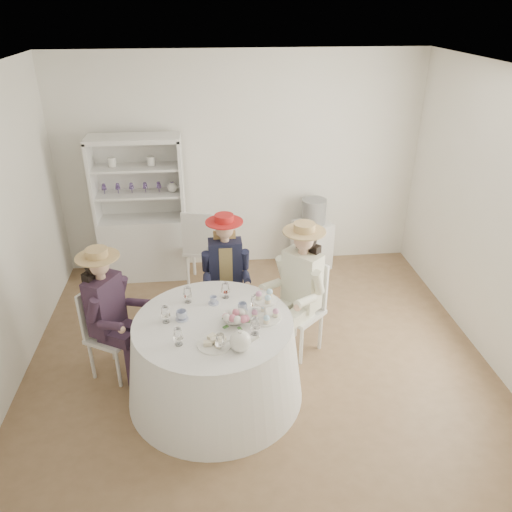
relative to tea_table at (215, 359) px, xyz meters
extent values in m
plane|color=brown|center=(0.43, 0.54, -0.39)|extent=(4.50, 4.50, 0.00)
plane|color=white|center=(0.43, 0.54, 2.31)|extent=(4.50, 4.50, 0.00)
plane|color=white|center=(0.43, 2.54, 0.96)|extent=(4.50, 0.00, 4.50)
plane|color=white|center=(0.43, -1.46, 0.96)|extent=(4.50, 0.00, 4.50)
plane|color=white|center=(2.68, 0.54, 0.96)|extent=(0.00, 4.50, 4.50)
cone|color=white|center=(0.00, 0.00, -0.01)|extent=(1.56, 1.56, 0.76)
cylinder|color=white|center=(0.00, 0.00, 0.38)|extent=(1.36, 1.36, 0.02)
cube|color=silver|center=(-0.81, 2.27, 0.01)|extent=(1.13, 0.63, 0.80)
cube|color=silver|center=(-0.81, 2.44, 0.90)|extent=(1.05, 0.27, 0.98)
cube|color=silver|center=(-0.81, 2.27, 1.39)|extent=(1.13, 0.63, 0.05)
cube|color=silver|center=(-1.33, 2.27, 0.90)|extent=(0.12, 0.40, 0.98)
cube|color=silver|center=(-0.30, 2.27, 0.90)|extent=(0.12, 0.40, 0.98)
cube|color=silver|center=(-0.81, 2.27, 0.72)|extent=(1.05, 0.57, 0.03)
cube|color=silver|center=(-0.81, 2.27, 1.05)|extent=(1.05, 0.57, 0.03)
sphere|color=white|center=(-0.41, 2.27, 0.79)|extent=(0.12, 0.12, 0.12)
cube|color=silver|center=(1.34, 2.29, -0.07)|extent=(0.53, 0.53, 0.63)
cylinder|color=black|center=(1.34, 2.29, 0.40)|extent=(0.32, 0.32, 0.31)
cube|color=silver|center=(-0.94, 0.38, 0.03)|extent=(0.51, 0.51, 0.04)
cylinder|color=silver|center=(-0.88, 0.17, -0.18)|extent=(0.03, 0.03, 0.41)
cylinder|color=silver|center=(-0.73, 0.43, -0.18)|extent=(0.03, 0.03, 0.41)
cylinder|color=silver|center=(-1.14, 0.32, -0.18)|extent=(0.03, 0.03, 0.41)
cylinder|color=silver|center=(-0.99, 0.58, -0.18)|extent=(0.03, 0.03, 0.41)
cube|color=silver|center=(-1.08, 0.46, 0.29)|extent=(0.20, 0.32, 0.47)
cube|color=black|center=(-0.95, 0.39, 0.38)|extent=(0.33, 0.39, 0.54)
cube|color=black|center=(-0.88, 0.25, 0.11)|extent=(0.34, 0.26, 0.11)
cylinder|color=black|center=(-0.76, 0.18, -0.17)|extent=(0.09, 0.09, 0.43)
cylinder|color=black|center=(-1.01, 0.20, 0.45)|extent=(0.18, 0.15, 0.26)
cube|color=black|center=(-0.80, 0.40, 0.11)|extent=(0.34, 0.26, 0.11)
cylinder|color=black|center=(-0.68, 0.33, -0.17)|extent=(0.09, 0.09, 0.43)
cylinder|color=black|center=(-0.82, 0.54, 0.45)|extent=(0.18, 0.15, 0.26)
cylinder|color=#D8A889|center=(-0.95, 0.39, 0.67)|extent=(0.08, 0.08, 0.07)
sphere|color=#D8A889|center=(-0.95, 0.39, 0.77)|extent=(0.18, 0.18, 0.18)
sphere|color=black|center=(-0.99, 0.41, 0.76)|extent=(0.18, 0.18, 0.18)
cube|color=black|center=(-1.02, 0.42, 0.54)|extent=(0.18, 0.23, 0.36)
cylinder|color=tan|center=(-0.95, 0.39, 0.86)|extent=(0.37, 0.37, 0.01)
cylinder|color=tan|center=(-0.95, 0.39, 0.90)|extent=(0.19, 0.19, 0.07)
cube|color=silver|center=(0.16, 1.00, 0.03)|extent=(0.38, 0.38, 0.04)
cylinder|color=silver|center=(0.01, 0.85, -0.18)|extent=(0.03, 0.03, 0.41)
cylinder|color=silver|center=(0.31, 0.85, -0.18)|extent=(0.03, 0.03, 0.41)
cylinder|color=silver|center=(0.00, 1.15, -0.18)|extent=(0.03, 0.03, 0.41)
cylinder|color=silver|center=(0.30, 1.15, -0.18)|extent=(0.03, 0.03, 0.41)
cube|color=silver|center=(0.15, 1.17, 0.29)|extent=(0.36, 0.03, 0.47)
cube|color=#1A1D35|center=(0.15, 1.02, 0.38)|extent=(0.34, 0.19, 0.54)
cube|color=tan|center=(0.15, 1.02, 0.38)|extent=(0.13, 0.21, 0.47)
cube|color=#1A1D35|center=(0.07, 0.88, 0.11)|extent=(0.12, 0.32, 0.11)
cylinder|color=#1A1D35|center=(0.07, 0.75, -0.17)|extent=(0.09, 0.09, 0.43)
cylinder|color=#1A1D35|center=(-0.04, 0.98, 0.45)|extent=(0.08, 0.16, 0.26)
cube|color=#1A1D35|center=(0.24, 0.88, 0.11)|extent=(0.12, 0.32, 0.11)
cylinder|color=#1A1D35|center=(0.24, 0.75, -0.17)|extent=(0.09, 0.09, 0.43)
cylinder|color=#1A1D35|center=(0.35, 0.98, 0.45)|extent=(0.08, 0.16, 0.26)
cylinder|color=#D8A889|center=(0.15, 1.02, 0.67)|extent=(0.08, 0.08, 0.08)
sphere|color=#D8A889|center=(0.15, 1.02, 0.77)|extent=(0.18, 0.18, 0.18)
sphere|color=tan|center=(0.15, 1.06, 0.76)|extent=(0.18, 0.18, 0.18)
cube|color=tan|center=(0.15, 1.09, 0.54)|extent=(0.23, 0.08, 0.36)
cylinder|color=red|center=(0.15, 1.02, 0.86)|extent=(0.38, 0.38, 0.01)
cylinder|color=red|center=(0.15, 1.02, 0.90)|extent=(0.19, 0.19, 0.08)
cube|color=silver|center=(0.85, 0.55, 0.06)|extent=(0.56, 0.56, 0.04)
cylinder|color=silver|center=(0.62, 0.56, -0.17)|extent=(0.04, 0.04, 0.44)
cylinder|color=silver|center=(0.84, 0.32, -0.17)|extent=(0.04, 0.04, 0.44)
cylinder|color=silver|center=(0.86, 0.77, -0.17)|extent=(0.04, 0.04, 0.44)
cylinder|color=silver|center=(1.07, 0.54, -0.17)|extent=(0.04, 0.04, 0.44)
cube|color=silver|center=(0.98, 0.67, 0.33)|extent=(0.28, 0.30, 0.50)
cube|color=silver|center=(0.86, 0.56, 0.43)|extent=(0.39, 0.40, 0.58)
cube|color=silver|center=(0.70, 0.53, 0.14)|extent=(0.34, 0.32, 0.12)
cylinder|color=silver|center=(0.60, 0.44, -0.16)|extent=(0.10, 0.10, 0.46)
cylinder|color=silver|center=(0.70, 0.68, 0.50)|extent=(0.19, 0.18, 0.27)
cube|color=silver|center=(0.82, 0.40, 0.14)|extent=(0.34, 0.32, 0.12)
cylinder|color=silver|center=(0.72, 0.31, -0.16)|extent=(0.10, 0.10, 0.46)
cylinder|color=silver|center=(0.97, 0.38, 0.50)|extent=(0.19, 0.18, 0.27)
cylinder|color=#D8A889|center=(0.86, 0.56, 0.73)|extent=(0.09, 0.09, 0.08)
sphere|color=#D8A889|center=(0.86, 0.56, 0.84)|extent=(0.19, 0.19, 0.19)
sphere|color=black|center=(0.90, 0.59, 0.83)|extent=(0.19, 0.19, 0.19)
cube|color=black|center=(0.92, 0.61, 0.59)|extent=(0.22, 0.23, 0.38)
cylinder|color=tan|center=(0.86, 0.56, 0.93)|extent=(0.40, 0.40, 0.01)
cylinder|color=tan|center=(0.86, 0.56, 0.97)|extent=(0.20, 0.20, 0.08)
cube|color=silver|center=(-0.08, 2.01, 0.08)|extent=(0.50, 0.50, 0.04)
cylinder|color=silver|center=(0.12, 2.14, -0.16)|extent=(0.04, 0.04, 0.46)
cylinder|color=silver|center=(-0.21, 2.21, -0.16)|extent=(0.04, 0.04, 0.46)
cylinder|color=silver|center=(0.05, 1.81, -0.16)|extent=(0.04, 0.04, 0.46)
cylinder|color=silver|center=(-0.28, 1.88, -0.16)|extent=(0.04, 0.04, 0.46)
cube|color=silver|center=(-0.12, 1.83, 0.36)|extent=(0.39, 0.12, 0.52)
imported|color=white|center=(-0.26, 0.06, 0.43)|extent=(0.11, 0.11, 0.08)
imported|color=white|center=(0.01, 0.28, 0.42)|extent=(0.07, 0.07, 0.06)
imported|color=white|center=(0.26, 0.14, 0.42)|extent=(0.10, 0.10, 0.06)
imported|color=white|center=(0.19, -0.02, 0.42)|extent=(0.24, 0.24, 0.05)
sphere|color=#CD6682|center=(0.24, -0.09, 0.48)|extent=(0.06, 0.06, 0.06)
sphere|color=white|center=(0.22, -0.06, 0.48)|extent=(0.06, 0.06, 0.06)
sphere|color=#CD6682|center=(0.19, -0.04, 0.48)|extent=(0.06, 0.06, 0.06)
sphere|color=white|center=(0.16, -0.04, 0.48)|extent=(0.06, 0.06, 0.06)
sphere|color=#CD6682|center=(0.13, -0.07, 0.48)|extent=(0.06, 0.06, 0.06)
sphere|color=white|center=(0.13, -0.11, 0.48)|extent=(0.06, 0.06, 0.06)
sphere|color=#CD6682|center=(0.16, -0.14, 0.48)|extent=(0.06, 0.06, 0.06)
sphere|color=white|center=(0.19, -0.15, 0.48)|extent=(0.06, 0.06, 0.06)
sphere|color=#CD6682|center=(0.22, -0.13, 0.48)|extent=(0.06, 0.06, 0.06)
sphere|color=white|center=(0.20, -0.39, 0.47)|extent=(0.17, 0.17, 0.17)
cylinder|color=white|center=(0.31, -0.39, 0.48)|extent=(0.10, 0.03, 0.08)
cylinder|color=white|center=(0.20, -0.39, 0.55)|extent=(0.04, 0.04, 0.02)
cylinder|color=white|center=(0.01, -0.31, 0.40)|extent=(0.28, 0.28, 0.01)
cube|color=beige|center=(-0.05, -0.33, 0.43)|extent=(0.07, 0.04, 0.03)
cube|color=beige|center=(0.01, -0.31, 0.44)|extent=(0.07, 0.06, 0.03)
cube|color=beige|center=(0.06, -0.29, 0.43)|extent=(0.08, 0.07, 0.03)
cube|color=beige|center=(-0.02, -0.27, 0.44)|extent=(0.08, 0.08, 0.03)
cube|color=beige|center=(0.04, -0.36, 0.43)|extent=(0.07, 0.08, 0.03)
cylinder|color=white|center=(0.44, 0.01, 0.40)|extent=(0.27, 0.27, 0.01)
cylinder|color=white|center=(0.44, 0.01, 0.48)|extent=(0.02, 0.02, 0.18)
cylinder|color=white|center=(0.44, 0.01, 0.57)|extent=(0.20, 0.20, 0.01)
camera|label=1|loc=(0.01, -3.48, 2.82)|focal=35.00mm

